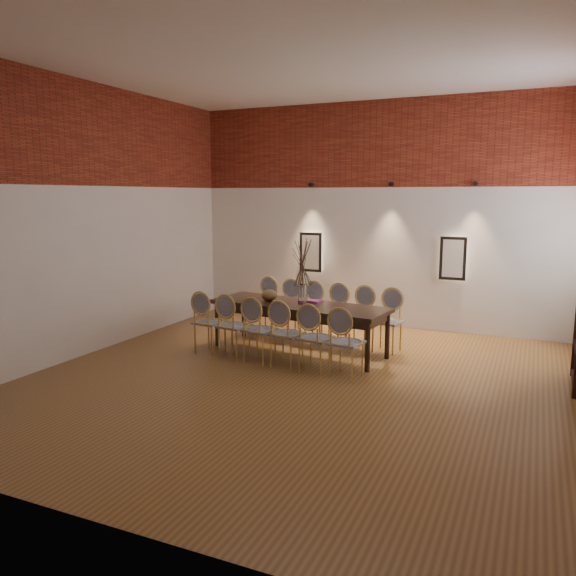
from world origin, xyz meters
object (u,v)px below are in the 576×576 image
at_px(chair_near_e, 316,338).
at_px(bowl, 269,295).
at_px(dining_table, 299,328).
at_px(chair_near_a, 210,322).
at_px(chair_far_a, 263,306).
at_px(vase, 302,294).
at_px(chair_far_e, 360,318).
at_px(chair_far_b, 285,309).
at_px(chair_near_f, 346,342).
at_px(chair_near_c, 260,330).
at_px(book, 312,301).
at_px(chair_near_d, 287,334).
at_px(chair_far_f, 387,321).
at_px(chair_near_b, 234,326).
at_px(chair_far_c, 309,312).
at_px(chair_far_d, 334,315).

xyz_separation_m(chair_near_e, bowl, (-1.09, 0.81, 0.37)).
xyz_separation_m(dining_table, chair_near_a, (-1.22, -0.57, 0.09)).
height_order(chair_far_a, vase, vase).
bearing_deg(chair_far_e, chair_far_b, 0.00).
xyz_separation_m(chair_near_f, vase, (-0.97, 0.85, 0.43)).
distance_m(dining_table, vase, 0.53).
bearing_deg(chair_near_c, book, 70.08).
xyz_separation_m(chair_near_d, bowl, (-0.64, 0.76, 0.37)).
xyz_separation_m(chair_near_f, book, (-0.90, 1.06, 0.30)).
bearing_deg(vase, chair_far_a, 141.73).
bearing_deg(chair_far_f, chair_far_b, 0.00).
bearing_deg(chair_far_e, dining_table, 46.49).
bearing_deg(dining_table, chair_near_e, -46.49).
height_order(dining_table, chair_near_e, chair_near_e).
relative_size(chair_near_c, book, 3.62).
xyz_separation_m(chair_near_b, chair_far_e, (1.54, 1.25, 0.00)).
bearing_deg(chair_near_d, chair_near_f, 0.00).
xyz_separation_m(chair_near_e, book, (-0.44, 1.00, 0.30)).
xyz_separation_m(chair_far_e, book, (-0.63, -0.42, 0.30)).
bearing_deg(chair_far_b, bowl, 103.32).
bearing_deg(bowl, chair_far_c, 63.10).
bearing_deg(chair_far_c, chair_near_f, 133.51).
bearing_deg(dining_table, chair_near_c, -107.56).
relative_size(chair_far_a, chair_far_e, 1.00).
bearing_deg(chair_near_d, dining_table, 107.56).
xyz_separation_m(chair_near_b, chair_near_c, (0.45, -0.06, 0.00)).
distance_m(chair_near_a, vase, 1.46).
distance_m(chair_far_b, chair_far_f, 1.82).
relative_size(chair_far_e, bowl, 3.92).
bearing_deg(bowl, chair_near_f, -29.57).
bearing_deg(chair_near_b, chair_far_f, 38.31).
bearing_deg(chair_far_f, chair_near_f, 90.00).
distance_m(chair_near_f, chair_far_f, 1.44).
relative_size(chair_near_c, chair_near_e, 1.00).
relative_size(chair_far_f, bowl, 3.92).
bearing_deg(chair_near_c, bowl, 112.19).
bearing_deg(dining_table, vase, 0.00).
xyz_separation_m(chair_near_b, chair_far_d, (1.09, 1.31, 0.00)).
distance_m(chair_near_d, chair_far_e, 1.51).
distance_m(chair_far_f, book, 1.18).
bearing_deg(chair_near_b, dining_table, 46.49).
xyz_separation_m(chair_near_b, book, (0.91, 0.83, 0.30)).
bearing_deg(chair_near_a, chair_near_c, 0.00).
relative_size(dining_table, chair_near_d, 2.90).
bearing_deg(chair_far_c, chair_near_a, 57.67).
bearing_deg(chair_near_e, chair_far_c, 122.33).
xyz_separation_m(dining_table, chair_near_b, (-0.77, -0.63, 0.09)).
bearing_deg(chair_near_d, book, 96.98).
bearing_deg(chair_near_d, vase, 102.87).
distance_m(chair_near_c, vase, 0.89).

